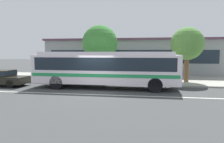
# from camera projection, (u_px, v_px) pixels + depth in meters

# --- Properties ---
(ground_plane) EXTENTS (120.00, 120.00, 0.00)m
(ground_plane) POSITION_uv_depth(u_px,v_px,m) (94.00, 92.00, 14.21)
(ground_plane) COLOR #3A3C3D
(sidewalk_slab) EXTENTS (60.00, 8.00, 0.12)m
(sidewalk_slab) POSITION_uv_depth(u_px,v_px,m) (111.00, 78.00, 21.13)
(sidewalk_slab) COLOR #9A998E
(sidewalk_slab) RESTS_ON ground_plane
(lane_stripe_center) EXTENTS (56.00, 0.16, 0.01)m
(lane_stripe_center) POSITION_uv_depth(u_px,v_px,m) (92.00, 94.00, 13.42)
(lane_stripe_center) COLOR silver
(lane_stripe_center) RESTS_ON ground_plane
(transit_bus) EXTENTS (10.80, 2.67, 2.76)m
(transit_bus) POSITION_uv_depth(u_px,v_px,m) (106.00, 67.00, 15.65)
(transit_bus) COLOR white
(transit_bus) RESTS_ON ground_plane
(pedestrian_waiting_near_sign) EXTENTS (0.41, 0.41, 1.67)m
(pedestrian_waiting_near_sign) POSITION_uv_depth(u_px,v_px,m) (93.00, 70.00, 19.07)
(pedestrian_waiting_near_sign) COLOR navy
(pedestrian_waiting_near_sign) RESTS_ON sidewalk_slab
(bus_stop_sign) EXTENTS (0.14, 0.44, 2.50)m
(bus_stop_sign) POSITION_uv_depth(u_px,v_px,m) (166.00, 65.00, 16.62)
(bus_stop_sign) COLOR gray
(bus_stop_sign) RESTS_ON sidewalk_slab
(street_tree_near_stop) EXTENTS (3.41, 3.41, 5.20)m
(street_tree_near_stop) POSITION_uv_depth(u_px,v_px,m) (100.00, 43.00, 20.07)
(street_tree_near_stop) COLOR brown
(street_tree_near_stop) RESTS_ON sidewalk_slab
(street_tree_mid_block) EXTENTS (2.89, 2.89, 4.80)m
(street_tree_mid_block) POSITION_uv_depth(u_px,v_px,m) (187.00, 44.00, 18.31)
(street_tree_mid_block) COLOR brown
(street_tree_mid_block) RESTS_ON sidewalk_slab
(station_building) EXTENTS (20.78, 9.13, 4.30)m
(station_building) POSITION_uv_depth(u_px,v_px,m) (133.00, 56.00, 27.58)
(station_building) COLOR gray
(station_building) RESTS_ON ground_plane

